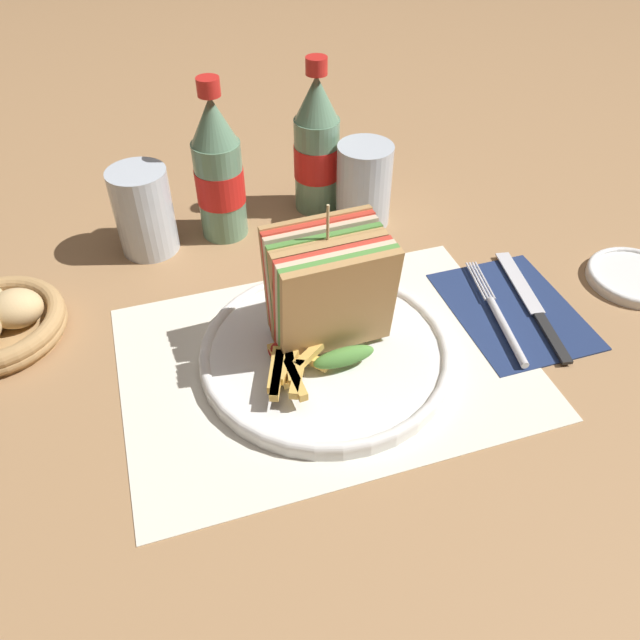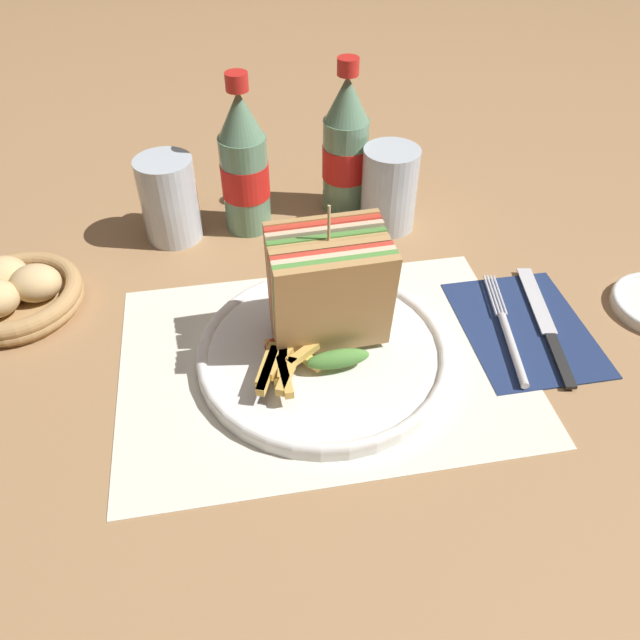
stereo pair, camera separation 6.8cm
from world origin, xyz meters
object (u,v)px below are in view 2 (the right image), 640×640
at_px(club_sandwich, 332,291).
at_px(coke_bottle_far, 346,149).
at_px(fork, 509,337).
at_px(bread_basket, 15,295).
at_px(glass_far, 169,199).
at_px(plate_main, 323,352).
at_px(knife, 546,324).
at_px(glass_near, 389,194).
at_px(coke_bottle_near, 244,166).

xyz_separation_m(club_sandwich, coke_bottle_far, (0.07, 0.28, 0.01)).
bearing_deg(coke_bottle_far, fork, -68.36).
bearing_deg(bread_basket, glass_far, 33.26).
relative_size(plate_main, coke_bottle_far, 1.28).
height_order(coke_bottle_far, glass_far, coke_bottle_far).
bearing_deg(knife, fork, -153.77).
height_order(club_sandwich, knife, club_sandwich).
distance_m(knife, glass_near, 0.28).
bearing_deg(coke_bottle_near, glass_far, -176.06).
bearing_deg(knife, club_sandwich, -173.49).
distance_m(plate_main, club_sandwich, 0.07).
height_order(coke_bottle_near, glass_far, coke_bottle_near).
bearing_deg(fork, knife, 26.23).
bearing_deg(knife, glass_far, 157.63).
xyz_separation_m(club_sandwich, glass_near, (0.12, 0.23, -0.03)).
height_order(knife, glass_near, glass_near).
distance_m(club_sandwich, coke_bottle_near, 0.27).
bearing_deg(club_sandwich, bread_basket, 160.03).
height_order(plate_main, fork, plate_main).
relative_size(fork, coke_bottle_near, 0.86).
height_order(plate_main, coke_bottle_far, coke_bottle_far).
xyz_separation_m(plate_main, fork, (0.21, -0.01, -0.00)).
height_order(plate_main, glass_far, glass_far).
relative_size(glass_near, glass_far, 1.00).
distance_m(club_sandwich, knife, 0.26).
distance_m(fork, coke_bottle_near, 0.40).
xyz_separation_m(knife, bread_basket, (-0.61, 0.14, 0.01)).
bearing_deg(glass_near, coke_bottle_far, 131.06).
relative_size(club_sandwich, coke_bottle_near, 0.75).
bearing_deg(glass_far, bread_basket, -146.74).
bearing_deg(glass_far, coke_bottle_far, 7.56).
bearing_deg(glass_near, glass_far, 175.26).
bearing_deg(coke_bottle_far, knife, -59.43).
distance_m(glass_near, bread_basket, 0.49).
bearing_deg(glass_near, plate_main, -118.88).
distance_m(club_sandwich, fork, 0.21).
xyz_separation_m(plate_main, coke_bottle_far, (0.09, 0.30, 0.08)).
bearing_deg(coke_bottle_near, plate_main, -78.67).
bearing_deg(glass_far, knife, -32.28).
xyz_separation_m(fork, glass_far, (-0.37, 0.28, 0.05)).
xyz_separation_m(knife, coke_bottle_near, (-0.32, 0.27, 0.09)).
height_order(fork, coke_bottle_near, coke_bottle_near).
xyz_separation_m(fork, knife, (0.05, 0.02, -0.00)).
bearing_deg(knife, glass_near, 127.60).
bearing_deg(club_sandwich, coke_bottle_far, 75.47).
bearing_deg(bread_basket, coke_bottle_near, 24.05).
relative_size(fork, knife, 0.91).
bearing_deg(coke_bottle_far, club_sandwich, -104.53).
relative_size(fork, coke_bottle_far, 0.86).
xyz_separation_m(fork, coke_bottle_near, (-0.27, 0.29, 0.08)).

